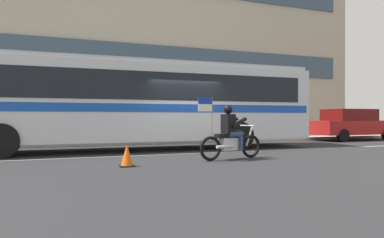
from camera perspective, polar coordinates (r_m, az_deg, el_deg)
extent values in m
plane|color=#2B2B2D|center=(11.58, -1.08, -5.71)|extent=(60.00, 60.00, 0.00)
cube|color=#B7B2A8|center=(16.47, -6.68, -3.66)|extent=(28.00, 3.80, 0.15)
cube|color=silver|center=(11.01, -0.09, -6.00)|extent=(26.60, 0.14, 0.01)
cube|color=#B2A893|center=(19.41, -8.25, 16.08)|extent=(28.00, 0.80, 12.98)
cube|color=#384C60|center=(18.55, -7.98, 10.65)|extent=(25.76, 0.10, 1.40)
cube|color=silver|center=(12.31, -9.78, 2.70)|extent=(13.48, 2.68, 2.70)
cube|color=black|center=(12.35, -9.78, 5.25)|extent=(12.40, 2.71, 0.96)
cube|color=#194CB2|center=(12.31, -9.78, 1.77)|extent=(13.21, 2.71, 0.28)
cube|color=#ADB1BA|center=(12.45, -9.79, 9.20)|extent=(13.21, 2.55, 0.16)
cylinder|color=black|center=(11.17, -30.32, -3.30)|extent=(1.04, 0.30, 1.04)
cylinder|color=black|center=(12.39, 8.32, -2.91)|extent=(1.04, 0.30, 1.04)
torus|color=black|center=(10.00, 10.21, -4.69)|extent=(0.69, 0.22, 0.69)
torus|color=black|center=(9.13, 3.25, -5.16)|extent=(0.69, 0.22, 0.69)
cube|color=silver|center=(9.51, 6.65, -4.34)|extent=(0.68, 0.40, 0.36)
ellipsoid|color=black|center=(9.65, 7.84, -2.61)|extent=(0.52, 0.37, 0.24)
cube|color=black|center=(9.38, 5.67, -2.93)|extent=(0.60, 0.36, 0.12)
cylinder|color=silver|center=(9.94, 9.95, -2.98)|extent=(0.28, 0.11, 0.58)
cylinder|color=silver|center=(9.88, 9.60, -1.15)|extent=(0.16, 0.64, 0.04)
cylinder|color=silver|center=(9.21, 5.75, -4.80)|extent=(0.56, 0.19, 0.09)
cube|color=black|center=(9.44, 6.31, -0.85)|extent=(0.34, 0.41, 0.56)
sphere|color=black|center=(9.44, 6.32, 1.64)|extent=(0.26, 0.26, 0.26)
cylinder|color=navy|center=(9.68, 6.34, -2.60)|extent=(0.44, 0.23, 0.15)
cylinder|color=navy|center=(9.80, 7.19, -3.96)|extent=(0.13, 0.13, 0.46)
cylinder|color=navy|center=(9.39, 7.65, -2.68)|extent=(0.44, 0.23, 0.15)
cylinder|color=navy|center=(9.52, 8.51, -4.09)|extent=(0.13, 0.13, 0.46)
cylinder|color=black|center=(9.74, 6.75, -0.58)|extent=(0.53, 0.21, 0.32)
cylinder|color=black|center=(9.43, 8.21, -0.61)|extent=(0.53, 0.21, 0.32)
cylinder|color=olive|center=(9.12, 3.51, -0.10)|extent=(0.02, 0.02, 1.25)
cube|color=#1933A5|center=(9.00, 2.30, 3.24)|extent=(0.44, 0.10, 0.20)
cube|color=white|center=(9.00, 2.30, 1.96)|extent=(0.44, 0.10, 0.20)
cube|color=maroon|center=(19.33, 26.14, -1.30)|extent=(4.75, 1.88, 0.72)
cube|color=#560E0E|center=(19.16, 25.66, 0.66)|extent=(2.48, 1.63, 0.60)
cylinder|color=black|center=(17.71, 24.80, -2.61)|extent=(0.64, 0.22, 0.64)
cylinder|color=gold|center=(16.78, 9.85, -2.34)|extent=(0.22, 0.22, 0.58)
sphere|color=gold|center=(16.77, 9.85, -1.11)|extent=(0.20, 0.20, 0.20)
cylinder|color=gold|center=(16.66, 10.09, -2.26)|extent=(0.09, 0.10, 0.09)
cone|color=#EA590F|center=(8.28, -11.27, -6.22)|extent=(0.32, 0.32, 0.55)
cube|color=black|center=(8.31, -11.26, -8.00)|extent=(0.36, 0.36, 0.03)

